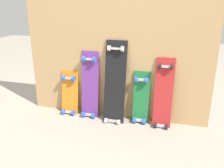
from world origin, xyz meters
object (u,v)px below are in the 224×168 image
at_px(skateboard_black, 115,85).
at_px(skateboard_red, 163,96).
at_px(skateboard_purple, 90,87).
at_px(skateboard_green, 141,100).
at_px(skateboard_orange, 70,95).

relative_size(skateboard_black, skateboard_red, 1.19).
distance_m(skateboard_purple, skateboard_green, 0.61).
relative_size(skateboard_purple, skateboard_black, 0.86).
distance_m(skateboard_black, skateboard_red, 0.54).
distance_m(skateboard_purple, skateboard_red, 0.85).
relative_size(skateboard_purple, skateboard_red, 1.02).
xyz_separation_m(skateboard_purple, skateboard_green, (0.61, 0.01, -0.10)).
height_order(skateboard_purple, skateboard_green, skateboard_purple).
height_order(skateboard_green, skateboard_red, skateboard_red).
bearing_deg(skateboard_orange, skateboard_green, 0.64).
bearing_deg(skateboard_green, skateboard_red, -4.74).
xyz_separation_m(skateboard_orange, skateboard_red, (1.12, -0.01, 0.11)).
bearing_deg(skateboard_purple, skateboard_orange, -179.55).
distance_m(skateboard_orange, skateboard_black, 0.61).
height_order(skateboard_purple, skateboard_black, skateboard_black).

